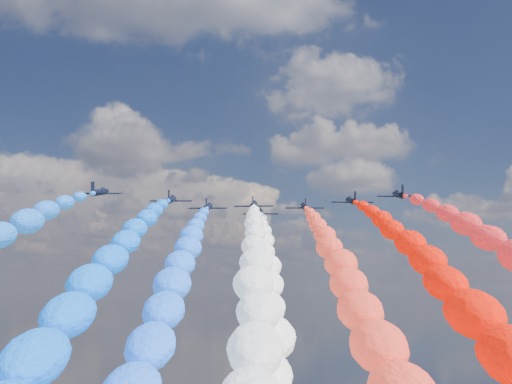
{
  "coord_description": "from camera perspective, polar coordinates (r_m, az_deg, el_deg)",
  "views": [
    {
      "loc": [
        -0.77,
        -133.56,
        81.72
      ],
      "look_at": [
        0.0,
        4.0,
        104.26
      ],
      "focal_mm": 41.98,
      "sensor_mm": 36.0,
      "label": 1
    }
  ],
  "objects": [
    {
      "name": "jet_2",
      "position": [
        150.38,
        -4.56,
        -1.42
      ],
      "size": [
        9.95,
        13.38,
        5.34
      ],
      "primitive_type": null,
      "rotation": [
        0.2,
        0.0,
        -0.03
      ],
      "color": "black"
    },
    {
      "name": "jet_5",
      "position": [
        149.89,
        4.62,
        -1.4
      ],
      "size": [
        9.74,
        13.23,
        5.34
      ],
      "primitive_type": null,
      "rotation": [
        0.2,
        0.0,
        -0.02
      ],
      "color": "black"
    },
    {
      "name": "jet_7",
      "position": [
        134.35,
        13.46,
        -0.25
      ],
      "size": [
        10.39,
        13.69,
        5.34
      ],
      "primitive_type": null,
      "rotation": [
        0.2,
        0.0,
        -0.07
      ],
      "color": "black"
    },
    {
      "name": "trail_2",
      "position": [
        87.33,
        -7.75,
        -9.47
      ],
      "size": [
        6.61,
        119.88,
        46.26
      ],
      "primitive_type": null,
      "color": "#1F63FF"
    },
    {
      "name": "trail_6",
      "position": [
        79.43,
        16.82,
        -9.19
      ],
      "size": [
        6.61,
        119.88,
        46.26
      ],
      "primitive_type": null,
      "color": "red"
    },
    {
      "name": "trail_1",
      "position": [
        76.62,
        -14.72,
        -9.29
      ],
      "size": [
        6.61,
        119.88,
        46.26
      ],
      "primitive_type": null,
      "color": "blue"
    },
    {
      "name": "trail_3",
      "position": [
        82.89,
        -0.11,
        -9.57
      ],
      "size": [
        6.61,
        119.88,
        46.26
      ],
      "primitive_type": null,
      "color": "white"
    },
    {
      "name": "jet_4",
      "position": [
        160.99,
        0.46,
        -1.97
      ],
      "size": [
        9.76,
        13.25,
        5.34
      ],
      "primitive_type": null,
      "rotation": [
        0.2,
        0.0,
        -0.02
      ],
      "color": "black"
    },
    {
      "name": "trail_5",
      "position": [
        86.95,
        8.32,
        -9.46
      ],
      "size": [
        6.61,
        119.88,
        46.26
      ],
      "primitive_type": null,
      "color": "#F43928"
    },
    {
      "name": "jet_3",
      "position": [
        146.27,
        -0.2,
        -1.23
      ],
      "size": [
        10.31,
        13.64,
        5.34
      ],
      "primitive_type": null,
      "rotation": [
        0.2,
        0.0,
        -0.06
      ],
      "color": "black"
    },
    {
      "name": "trail_4",
      "position": [
        97.75,
        0.96,
        -9.53
      ],
      "size": [
        6.61,
        119.88,
        46.26
      ],
      "primitive_type": null,
      "color": "white"
    },
    {
      "name": "jet_1",
      "position": [
        139.02,
        -8.09,
        -0.72
      ],
      "size": [
        9.72,
        13.22,
        5.34
      ],
      "primitive_type": null,
      "rotation": [
        0.2,
        0.0,
        0.02
      ],
      "color": "black"
    },
    {
      "name": "jet_0",
      "position": [
        131.56,
        -14.69,
        -0.02
      ],
      "size": [
        10.25,
        13.59,
        5.34
      ],
      "primitive_type": null,
      "rotation": [
        0.2,
        0.0,
        -0.06
      ],
      "color": "black"
    },
    {
      "name": "jet_6",
      "position": [
        141.35,
        9.1,
        -0.83
      ],
      "size": [
        9.68,
        13.19,
        5.34
      ],
      "primitive_type": null,
      "rotation": [
        0.2,
        0.0,
        0.01
      ],
      "color": "black"
    }
  ]
}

